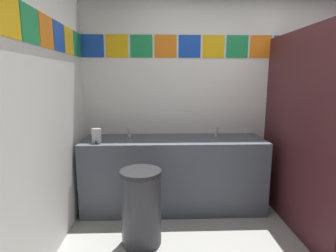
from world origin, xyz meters
TOP-DOWN VIEW (x-y plane):
  - wall_back at (-0.00, 1.57)m, footprint 3.74×0.09m
  - wall_side at (-1.91, 0.00)m, footprint 0.09×3.07m
  - vanity_counter at (-0.78, 1.24)m, footprint 2.08×0.59m
  - faucet_left at (-1.30, 1.33)m, footprint 0.04×0.10m
  - faucet_right at (-0.26, 1.33)m, footprint 0.04×0.10m
  - soap_dispenser at (-1.62, 1.06)m, footprint 0.09×0.09m
  - stall_divider at (0.58, 0.54)m, footprint 0.92×1.47m
  - toilet at (0.91, 1.06)m, footprint 0.39×0.49m
  - trash_bin at (-1.12, 0.55)m, footprint 0.38×0.38m

SIDE VIEW (x-z plane):
  - toilet at x=0.91m, z-range -0.07..0.67m
  - trash_bin at x=-1.12m, z-range 0.00..0.71m
  - vanity_counter at x=-0.78m, z-range 0.01..0.85m
  - faucet_left at x=-1.30m, z-range 0.83..0.97m
  - faucet_right at x=-0.26m, z-range 0.83..0.97m
  - soap_dispenser at x=-1.62m, z-range 0.84..1.00m
  - stall_divider at x=0.58m, z-range 0.00..2.00m
  - wall_back at x=0.00m, z-range 0.01..2.57m
  - wall_side at x=-1.91m, z-range 0.01..2.57m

